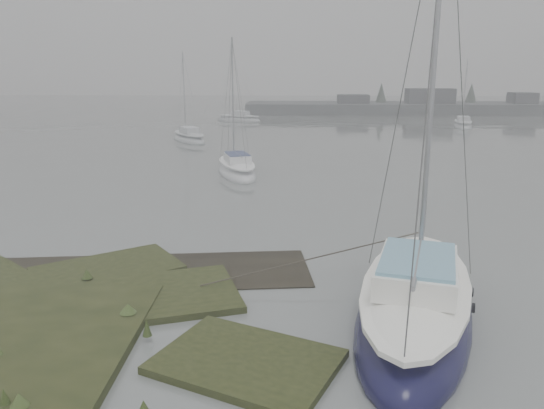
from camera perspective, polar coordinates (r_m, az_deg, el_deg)
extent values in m
plane|color=slate|center=(40.51, -0.27, 6.15)|extent=(160.00, 160.00, 0.00)
cube|color=#4C4F51|center=(76.37, 20.74, 9.59)|extent=(60.00, 8.00, 1.60)
cube|color=#424247|center=(71.73, 8.69, 10.73)|extent=(4.00, 3.00, 2.20)
cube|color=#424247|center=(73.60, 16.58, 10.71)|extent=(6.00, 3.00, 3.00)
cube|color=#424247|center=(77.54, 25.29, 9.91)|extent=(3.00, 3.00, 2.50)
cone|color=#384238|center=(74.25, 11.65, 11.34)|extent=(2.00, 2.00, 3.50)
cone|color=#384238|center=(77.22, 20.61, 10.84)|extent=(2.00, 2.00, 3.50)
ellipsoid|color=black|center=(13.30, 15.05, -11.47)|extent=(4.75, 8.34, 1.92)
ellipsoid|color=white|center=(12.99, 15.28, -8.41)|extent=(3.96, 7.21, 0.54)
cube|color=white|center=(12.50, 15.33, -6.98)|extent=(2.40, 3.09, 0.57)
cube|color=#6FA4BC|center=(12.39, 15.43, -5.62)|extent=(2.23, 2.84, 0.09)
cylinder|color=#939399|center=(13.04, 17.00, 13.80)|extent=(0.12, 0.12, 9.05)
cylinder|color=#939399|center=(12.18, 15.37, -5.97)|extent=(1.00, 3.07, 0.10)
ellipsoid|color=silver|center=(30.15, -3.82, 3.43)|extent=(3.43, 6.03, 1.39)
ellipsoid|color=white|center=(30.05, -3.84, 4.47)|extent=(2.86, 5.21, 0.39)
cube|color=white|center=(29.75, -3.76, 5.04)|extent=(1.74, 2.23, 0.41)
cube|color=navy|center=(29.71, -3.76, 5.48)|extent=(1.61, 2.05, 0.07)
cylinder|color=#939399|center=(30.36, -4.23, 11.33)|extent=(0.09, 0.09, 6.55)
cylinder|color=#939399|center=(29.56, -3.70, 5.43)|extent=(0.72, 2.22, 0.07)
ellipsoid|color=#A1A7AA|center=(44.51, -8.91, 6.85)|extent=(4.34, 5.59, 1.32)
ellipsoid|color=silver|center=(44.44, -8.94, 7.52)|extent=(3.67, 4.80, 0.37)
cube|color=silver|center=(44.19, -8.85, 7.91)|extent=(1.96, 2.20, 0.39)
cube|color=silver|center=(44.16, -8.86, 8.20)|extent=(1.82, 2.03, 0.06)
cylinder|color=#939399|center=(44.83, -9.43, 11.91)|extent=(0.09, 0.09, 6.22)
cylinder|color=#939399|center=(44.02, -8.78, 8.18)|extent=(1.18, 1.90, 0.07)
ellipsoid|color=silver|center=(57.97, 19.82, 7.90)|extent=(2.67, 5.42, 1.26)
ellipsoid|color=silver|center=(57.93, 19.86, 8.40)|extent=(2.20, 4.70, 0.36)
cube|color=silver|center=(57.68, 19.92, 8.68)|extent=(1.43, 1.96, 0.37)
cube|color=#B2B9BF|center=(57.66, 19.93, 8.89)|extent=(1.33, 1.80, 0.06)
cylinder|color=#939399|center=(58.39, 20.06, 11.60)|extent=(0.08, 0.08, 5.93)
cylinder|color=#939399|center=(57.52, 19.95, 8.87)|extent=(0.46, 2.05, 0.07)
ellipsoid|color=#A4A8AD|center=(60.83, -3.60, 8.99)|extent=(5.71, 3.78, 1.32)
ellipsoid|color=white|center=(60.79, -3.61, 9.49)|extent=(4.93, 3.18, 0.37)
cube|color=white|center=(60.65, -3.42, 9.79)|extent=(2.18, 1.81, 0.39)
cube|color=silver|center=(60.63, -3.42, 9.99)|extent=(2.00, 1.67, 0.06)
cylinder|color=#939399|center=(60.92, -4.25, 12.67)|extent=(0.09, 0.09, 6.22)
cylinder|color=#939399|center=(60.56, -3.29, 9.99)|extent=(2.03, 0.92, 0.07)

